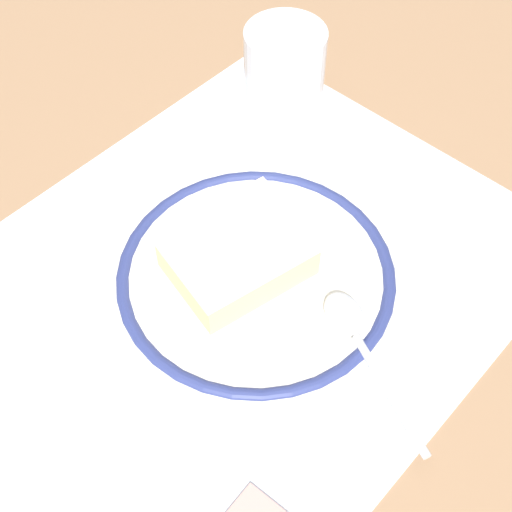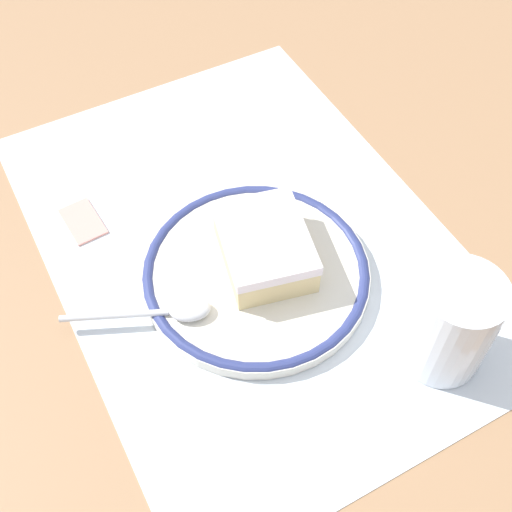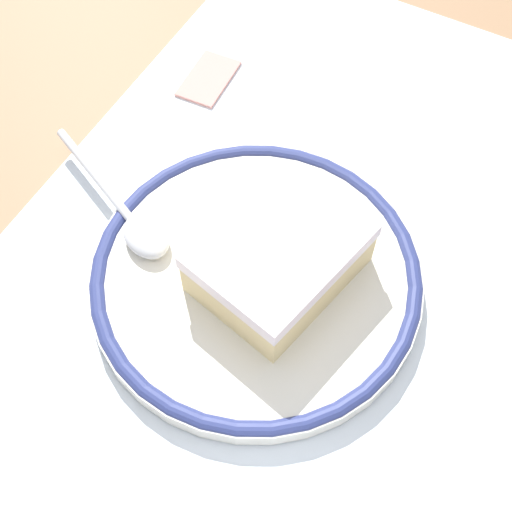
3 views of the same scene
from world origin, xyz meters
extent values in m
plane|color=#9E7551|center=(0.00, 0.00, 0.00)|extent=(2.40, 2.40, 0.00)
cube|color=silver|center=(0.00, 0.00, 0.00)|extent=(0.48, 0.34, 0.00)
cylinder|color=silver|center=(0.04, -0.01, 0.01)|extent=(0.20, 0.20, 0.01)
torus|color=navy|center=(0.04, -0.01, 0.01)|extent=(0.20, 0.20, 0.01)
cube|color=beige|center=(0.03, 0.00, 0.03)|extent=(0.10, 0.09, 0.03)
cube|color=white|center=(0.03, 0.00, 0.04)|extent=(0.11, 0.09, 0.01)
ellipsoid|color=silver|center=(0.05, -0.08, 0.02)|extent=(0.04, 0.04, 0.01)
cylinder|color=silver|center=(0.03, -0.14, 0.02)|extent=(0.04, 0.08, 0.01)
cylinder|color=silver|center=(0.18, 0.08, 0.05)|extent=(0.06, 0.06, 0.09)
cylinder|color=#B7722D|center=(0.18, 0.08, 0.03)|extent=(0.06, 0.06, 0.06)
cube|color=white|center=(-0.17, 0.00, 0.00)|extent=(0.11, 0.13, 0.00)
camera|label=1|loc=(-0.18, -0.21, 0.43)|focal=50.32mm
camera|label=2|loc=(0.33, -0.17, 0.48)|focal=46.24mm
camera|label=3|loc=(0.22, 0.09, 0.37)|focal=49.04mm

